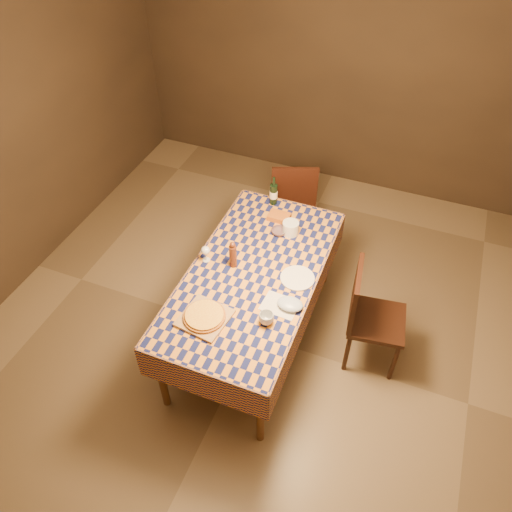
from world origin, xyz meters
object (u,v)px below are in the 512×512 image
chair_far (293,197)px  bowl (279,232)px  chair_right (367,313)px  dining_table (254,280)px  wine_bottle (274,194)px  cutting_board (205,318)px  white_plate (297,278)px  pizza (204,316)px

chair_far → bowl: bearing=-80.3°
chair_far → chair_right: (0.98, -1.14, 0.00)m
dining_table → chair_far: bearing=94.9°
dining_table → chair_right: size_ratio=1.98×
wine_bottle → chair_far: (0.04, 0.45, -0.35)m
dining_table → cutting_board: 0.55m
wine_bottle → white_plate: wine_bottle is taller
chair_right → white_plate: bearing=-170.8°
dining_table → cutting_board: cutting_board is taller
cutting_board → bowl: (0.18, 1.01, 0.01)m
white_plate → pizza: bearing=-128.8°
chair_right → chair_far: bearing=130.5°
cutting_board → chair_far: chair_far is taller
chair_right → bowl: bearing=158.2°
chair_far → cutting_board: bearing=-91.2°
chair_far → chair_right: same height
cutting_board → pizza: bearing=0.0°
dining_table → pizza: pizza is taller
white_plate → chair_right: (0.54, 0.09, -0.25)m
wine_bottle → chair_far: 0.57m
dining_table → chair_far: chair_far is taller
bowl → chair_far: chair_far is taller
pizza → chair_right: chair_right is taller
pizza → bowl: 1.02m
chair_far → chair_right: size_ratio=1.00×
wine_bottle → white_plate: size_ratio=1.05×
cutting_board → bowl: 1.02m
cutting_board → pizza: 0.02m
bowl → white_plate: 0.52m
wine_bottle → white_plate: (0.47, -0.78, -0.09)m
dining_table → white_plate: bearing=10.8°
bowl → chair_far: (-0.14, 0.81, -0.27)m
pizza → chair_far: (0.04, 1.82, -0.28)m
chair_far → wine_bottle: bearing=-95.0°
cutting_board → chair_right: chair_right is taller
cutting_board → bowl: size_ratio=2.47×
chair_right → dining_table: bearing=-170.2°
dining_table → chair_far: (-0.11, 1.29, -0.17)m
bowl → white_plate: bowl is taller
bowl → chair_far: 0.86m
bowl → dining_table: bearing=-93.3°
pizza → white_plate: pizza is taller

